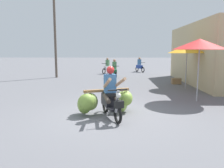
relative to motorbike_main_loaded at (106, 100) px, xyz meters
name	(u,v)px	position (x,y,z in m)	size (l,w,h in m)	color
ground_plane	(111,115)	(0.16, -0.13, -0.48)	(120.00, 120.00, 0.00)	slate
motorbike_main_loaded	(106,100)	(0.00, 0.00, 0.00)	(1.89, 2.02, 1.58)	black
motorbike_distant_ahead_left	(114,70)	(0.10, 9.99, 0.09)	(0.55, 1.61, 1.40)	black
motorbike_distant_ahead_right	(140,66)	(2.42, 14.80, 0.09)	(0.83, 1.50, 1.40)	black
motorbike_distant_far_ahead	(107,67)	(-0.59, 13.18, 0.09)	(0.84, 1.49, 1.40)	black
shopfront_building	(218,54)	(6.56, 7.26, 1.34)	(3.81, 8.61, 3.63)	tan
market_umbrella_near_shop	(200,44)	(3.59, 2.06, 1.81)	(2.11, 2.11, 2.50)	#99999E
market_umbrella_further_along	(187,49)	(4.02, 5.14, 1.64)	(2.00, 2.00, 2.33)	#99999E
produce_crate	(176,81)	(3.95, 6.89, -0.30)	(0.56, 0.40, 0.36)	olive
utility_pole	(55,31)	(-4.33, 10.08, 2.98)	(0.18, 0.18, 6.91)	brown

